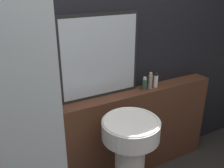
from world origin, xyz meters
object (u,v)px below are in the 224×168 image
at_px(towel_stack, 44,107).
at_px(shampoo_bottle, 145,84).
at_px(conditioner_bottle, 150,81).
at_px(lotion_bottle, 156,80).
at_px(mirror, 100,57).
at_px(pedestal_sink, 130,156).

distance_m(towel_stack, shampoo_bottle, 0.96).
distance_m(conditioner_bottle, lotion_bottle, 0.06).
distance_m(mirror, lotion_bottle, 0.64).
bearing_deg(lotion_bottle, pedestal_sink, -143.22).
bearing_deg(towel_stack, lotion_bottle, 0.00).
height_order(shampoo_bottle, lotion_bottle, lotion_bottle).
bearing_deg(pedestal_sink, conditioner_bottle, 40.40).
distance_m(towel_stack, lotion_bottle, 1.09).
distance_m(shampoo_bottle, conditioner_bottle, 0.07).
distance_m(mirror, shampoo_bottle, 0.53).
bearing_deg(conditioner_bottle, towel_stack, 180.00).
distance_m(pedestal_sink, conditioner_bottle, 0.74).
distance_m(pedestal_sink, lotion_bottle, 0.78).
bearing_deg(mirror, pedestal_sink, -86.12).
distance_m(mirror, conditioner_bottle, 0.58).
height_order(mirror, shampoo_bottle, mirror).
bearing_deg(shampoo_bottle, conditioner_bottle, -0.00).
bearing_deg(conditioner_bottle, lotion_bottle, 0.00).
xyz_separation_m(pedestal_sink, conditioner_bottle, (0.46, 0.40, 0.42)).
height_order(pedestal_sink, mirror, mirror).
height_order(pedestal_sink, conditioner_bottle, conditioner_bottle).
xyz_separation_m(pedestal_sink, towel_stack, (-0.56, 0.40, 0.40)).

